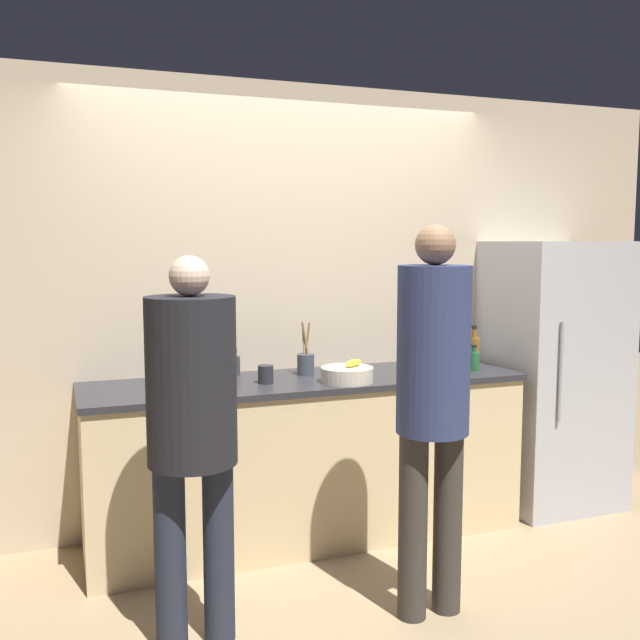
{
  "coord_description": "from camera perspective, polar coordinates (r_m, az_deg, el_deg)",
  "views": [
    {
      "loc": [
        -1.29,
        -3.34,
        1.68
      ],
      "look_at": [
        0.0,
        0.16,
        1.27
      ],
      "focal_mm": 40.0,
      "sensor_mm": 36.0,
      "label": 1
    }
  ],
  "objects": [
    {
      "name": "cup_black",
      "position": [
        3.86,
        -4.37,
        -4.35
      ],
      "size": [
        0.08,
        0.08,
        0.1
      ],
      "color": "#28282D",
      "rests_on": "counter"
    },
    {
      "name": "refrigerator",
      "position": [
        4.81,
        18.04,
        -4.08
      ],
      "size": [
        0.74,
        0.71,
        1.68
      ],
      "color": "#B7B7BC",
      "rests_on": "ground_plane"
    },
    {
      "name": "person_left",
      "position": [
        2.96,
        -10.2,
        -7.52
      ],
      "size": [
        0.37,
        0.37,
        1.63
      ],
      "color": "#232838",
      "rests_on": "ground_plane"
    },
    {
      "name": "person_center",
      "position": [
        3.18,
        9.01,
        -5.62
      ],
      "size": [
        0.32,
        0.32,
        1.75
      ],
      "color": "#38332D",
      "rests_on": "ground_plane"
    },
    {
      "name": "utensil_crock",
      "position": [
        4.09,
        -1.16,
        -3.43
      ],
      "size": [
        0.1,
        0.1,
        0.31
      ],
      "color": "#3D424C",
      "rests_on": "counter"
    },
    {
      "name": "bottle_green",
      "position": [
        4.31,
        12.21,
        -3.19
      ],
      "size": [
        0.07,
        0.07,
        0.15
      ],
      "color": "#236033",
      "rests_on": "counter"
    },
    {
      "name": "fruit_bowl",
      "position": [
        3.88,
        2.19,
        -4.36
      ],
      "size": [
        0.29,
        0.29,
        0.12
      ],
      "color": "beige",
      "rests_on": "counter"
    },
    {
      "name": "wall_back",
      "position": [
        4.28,
        -2.65,
        1.18
      ],
      "size": [
        5.2,
        0.06,
        2.6
      ],
      "color": "#C6B293",
      "rests_on": "ground_plane"
    },
    {
      "name": "bottle_amber",
      "position": [
        4.41,
        12.21,
        -2.44
      ],
      "size": [
        0.07,
        0.07,
        0.26
      ],
      "color": "brown",
      "rests_on": "counter"
    },
    {
      "name": "counter",
      "position": [
        4.13,
        -1.14,
        -10.9
      ],
      "size": [
        2.46,
        0.71,
        0.92
      ],
      "color": "beige",
      "rests_on": "ground_plane"
    },
    {
      "name": "ground_plane",
      "position": [
        3.95,
        0.82,
        -18.87
      ],
      "size": [
        14.0,
        14.0,
        0.0
      ],
      "primitive_type": "plane",
      "color": "#9E8460"
    },
    {
      "name": "bottle_dark",
      "position": [
        4.12,
        -6.88,
        -3.54
      ],
      "size": [
        0.07,
        0.07,
        0.15
      ],
      "color": "#333338",
      "rests_on": "counter"
    }
  ]
}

